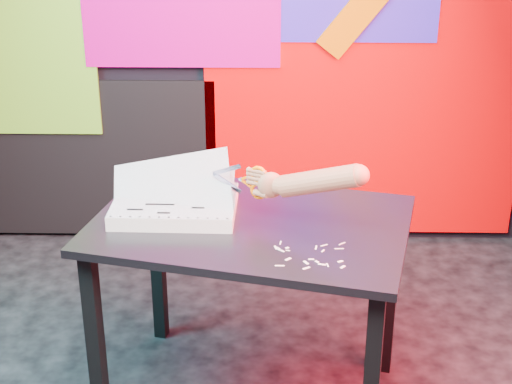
{
  "coord_description": "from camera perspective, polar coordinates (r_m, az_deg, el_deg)",
  "views": [
    {
      "loc": [
        0.17,
        -2.29,
        1.95
      ],
      "look_at": [
        0.13,
        0.13,
        0.87
      ],
      "focal_mm": 55.0,
      "sensor_mm": 36.0,
      "label": 1
    }
  ],
  "objects": [
    {
      "name": "backdrop",
      "position": [
        3.88,
        -0.68,
        9.2
      ],
      "size": [
        2.88,
        0.05,
        2.08
      ],
      "color": "#EC0002",
      "rests_on": "ground"
    },
    {
      "name": "scissors",
      "position": [
        2.68,
        -0.1,
        0.74
      ],
      "size": [
        0.2,
        0.1,
        0.12
      ],
      "rotation": [
        0.0,
        0.0,
        -0.45
      ],
      "color": "silver",
      "rests_on": "printout_stack"
    },
    {
      "name": "work_table",
      "position": [
        2.77,
        -0.41,
        -4.06
      ],
      "size": [
        1.22,
        0.95,
        0.75
      ],
      "rotation": [
        0.0,
        0.0,
        -0.24
      ],
      "color": "black",
      "rests_on": "ground"
    },
    {
      "name": "printout_stack",
      "position": [
        2.78,
        -5.92,
        -0.98
      ],
      "size": [
        0.45,
        0.33,
        0.23
      ],
      "rotation": [
        0.0,
        0.0,
        -0.02
      ],
      "color": "white",
      "rests_on": "work_table"
    },
    {
      "name": "hand_forearm",
      "position": [
        2.59,
        4.04,
        0.77
      ],
      "size": [
        0.39,
        0.22,
        0.18
      ],
      "rotation": [
        0.0,
        0.0,
        -0.45
      ],
      "color": "#A05F3F",
      "rests_on": "work_table"
    },
    {
      "name": "room",
      "position": [
        2.37,
        -3.25,
        9.36
      ],
      "size": [
        3.01,
        3.01,
        2.71
      ],
      "color": "black",
      "rests_on": "ground"
    },
    {
      "name": "paper_clippings",
      "position": [
        2.5,
        3.83,
        -4.69
      ],
      "size": [
        0.24,
        0.19,
        0.0
      ],
      "color": "silver",
      "rests_on": "work_table"
    }
  ]
}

